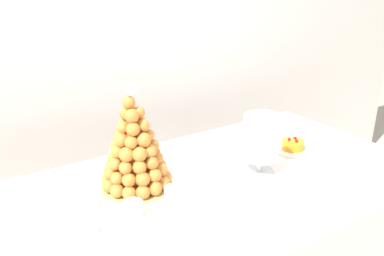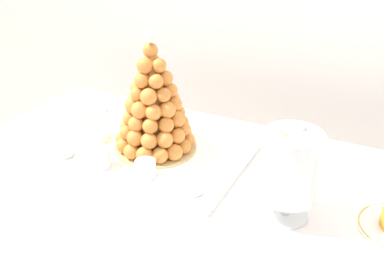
% 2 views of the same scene
% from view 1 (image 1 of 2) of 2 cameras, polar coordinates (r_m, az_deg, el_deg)
% --- Properties ---
extents(backdrop_wall, '(4.80, 0.10, 2.50)m').
position_cam_1_polar(backdrop_wall, '(2.04, -11.58, 14.60)').
color(backdrop_wall, silver).
rests_on(backdrop_wall, ground_plane).
extents(buffet_table, '(1.66, 0.87, 0.77)m').
position_cam_1_polar(buffet_table, '(1.49, 3.07, -10.98)').
color(buffet_table, brown).
rests_on(buffet_table, ground_plane).
extents(serving_tray, '(0.60, 0.40, 0.02)m').
position_cam_1_polar(serving_tray, '(1.38, -7.84, -9.29)').
color(serving_tray, white).
rests_on(serving_tray, buffet_table).
extents(croquembouche, '(0.26, 0.26, 0.38)m').
position_cam_1_polar(croquembouche, '(1.35, -8.42, -3.09)').
color(croquembouche, tan).
rests_on(croquembouche, serving_tray).
extents(dessert_cup_left, '(0.05, 0.05, 0.05)m').
position_cam_1_polar(dessert_cup_left, '(1.21, -14.68, -13.46)').
color(dessert_cup_left, silver).
rests_on(dessert_cup_left, serving_tray).
extents(dessert_cup_mid_left, '(0.06, 0.06, 0.05)m').
position_cam_1_polar(dessert_cup_mid_left, '(1.24, -8.66, -11.78)').
color(dessert_cup_mid_left, silver).
rests_on(dessert_cup_mid_left, serving_tray).
extents(dessert_cup_centre, '(0.06, 0.06, 0.05)m').
position_cam_1_polar(dessert_cup_centre, '(1.30, -2.83, -9.77)').
color(dessert_cup_centre, silver).
rests_on(dessert_cup_centre, serving_tray).
extents(dessert_cup_mid_right, '(0.05, 0.05, 0.06)m').
position_cam_1_polar(dessert_cup_mid_right, '(1.37, 2.82, -8.02)').
color(dessert_cup_mid_right, silver).
rests_on(dessert_cup_mid_right, serving_tray).
extents(creme_brulee_ramekin, '(0.09, 0.09, 0.03)m').
position_cam_1_polar(creme_brulee_ramekin, '(1.32, -15.59, -10.69)').
color(creme_brulee_ramekin, white).
rests_on(creme_brulee_ramekin, serving_tray).
extents(macaron_goblet, '(0.14, 0.14, 0.25)m').
position_cam_1_polar(macaron_goblet, '(1.48, 10.15, -1.36)').
color(macaron_goblet, white).
rests_on(macaron_goblet, buffet_table).
extents(fruit_tart_plate, '(0.20, 0.20, 0.06)m').
position_cam_1_polar(fruit_tart_plate, '(1.75, 14.60, -2.71)').
color(fruit_tart_plate, white).
rests_on(fruit_tart_plate, buffet_table).
extents(wine_glass, '(0.08, 0.08, 0.15)m').
position_cam_1_polar(wine_glass, '(1.43, -10.52, -3.77)').
color(wine_glass, silver).
rests_on(wine_glass, buffet_table).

